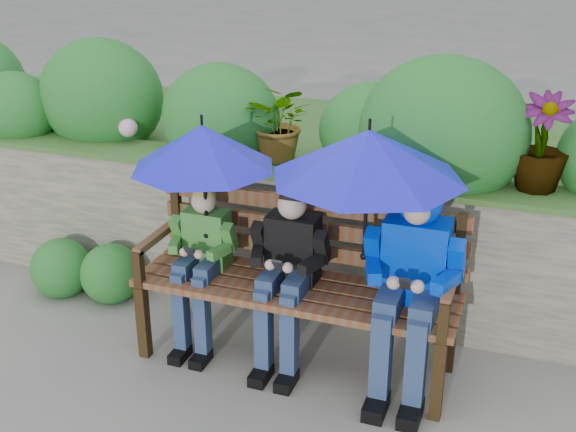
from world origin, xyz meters
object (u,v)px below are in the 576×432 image
(park_bench, at_px, (300,272))
(boy_right, at_px, (412,272))
(boy_left, at_px, (201,257))
(umbrella_right, at_px, (368,154))
(boy_middle, at_px, (288,267))
(umbrella_left, at_px, (203,147))

(park_bench, bearing_deg, boy_right, -7.36)
(boy_left, relative_size, umbrella_right, 0.98)
(boy_middle, height_order, umbrella_left, umbrella_left)
(boy_right, distance_m, umbrella_right, 0.71)
(boy_left, bearing_deg, boy_middle, -0.69)
(boy_middle, bearing_deg, umbrella_left, 176.52)
(boy_left, height_order, boy_right, boy_right)
(umbrella_left, xyz_separation_m, umbrella_right, (1.00, -0.00, 0.06))
(boy_left, height_order, boy_middle, boy_middle)
(park_bench, height_order, umbrella_right, umbrella_right)
(park_bench, distance_m, umbrella_right, 0.92)
(boy_left, relative_size, boy_right, 0.85)
(boy_right, relative_size, umbrella_right, 1.15)
(boy_middle, xyz_separation_m, umbrella_right, (0.46, 0.03, 0.75))
(boy_left, distance_m, umbrella_right, 1.29)
(boy_middle, bearing_deg, umbrella_right, 3.63)
(boy_left, xyz_separation_m, umbrella_right, (1.03, 0.02, 0.78))
(park_bench, distance_m, umbrella_left, 0.96)
(boy_right, distance_m, umbrella_left, 1.41)
(umbrella_left, distance_m, umbrella_right, 1.00)
(boy_middle, relative_size, umbrella_right, 1.04)
(boy_right, bearing_deg, boy_left, 179.75)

